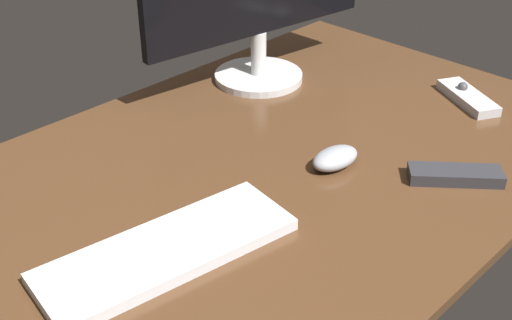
% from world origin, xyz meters
% --- Properties ---
extents(desk, '(1.40, 0.84, 0.02)m').
position_xyz_m(desk, '(0.00, 0.00, 0.01)').
color(desk, '#4C301C').
rests_on(desk, ground).
extents(keyboard, '(0.41, 0.19, 0.02)m').
position_xyz_m(keyboard, '(-0.25, -0.07, 0.03)').
color(keyboard, silver).
rests_on(keyboard, desk).
extents(computer_mouse, '(0.10, 0.07, 0.04)m').
position_xyz_m(computer_mouse, '(0.12, -0.09, 0.04)').
color(computer_mouse, '#999EA5').
rests_on(computer_mouse, desk).
extents(media_remote, '(0.13, 0.17, 0.03)m').
position_xyz_m(media_remote, '(0.53, -0.13, 0.03)').
color(media_remote, '#B7B7BC').
rests_on(media_remote, desk).
extents(tv_remote, '(0.14, 0.16, 0.02)m').
position_xyz_m(tv_remote, '(0.23, -0.27, 0.03)').
color(tv_remote, '#2D2D33').
rests_on(tv_remote, desk).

